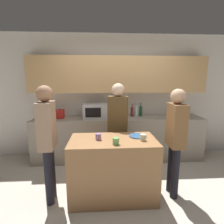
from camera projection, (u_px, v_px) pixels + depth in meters
ground_plane at (127, 199)px, 2.55m from camera, size 14.00×14.00×0.00m
back_wall at (117, 88)px, 3.90m from camera, size 6.40×0.40×2.70m
back_counter at (118, 138)px, 3.83m from camera, size 3.60×0.62×0.92m
kitchen_island at (113, 168)px, 2.57m from camera, size 1.24×0.67×0.89m
microwave at (96, 111)px, 3.68m from camera, size 0.52×0.39×0.30m
toaster at (58, 114)px, 3.65m from camera, size 0.26×0.16×0.18m
potted_plant at (176, 108)px, 3.78m from camera, size 0.14×0.14×0.39m
bottle_0 at (132, 112)px, 3.83m from camera, size 0.06×0.06×0.28m
bottle_1 at (136, 111)px, 3.84m from camera, size 0.08×0.08×0.30m
bottle_2 at (141, 111)px, 3.87m from camera, size 0.06×0.06×0.30m
plate_on_island at (138, 136)px, 2.61m from camera, size 0.26×0.26×0.01m
cup_0 at (98, 137)px, 2.47m from camera, size 0.08×0.08×0.09m
cup_1 at (143, 137)px, 2.43m from camera, size 0.08×0.08×0.09m
cup_2 at (116, 141)px, 2.29m from camera, size 0.09×0.09×0.09m
person_left at (176, 135)px, 2.50m from camera, size 0.21×0.35×1.60m
person_center at (47, 135)px, 2.37m from camera, size 0.22×0.35×1.65m
person_right at (118, 122)px, 3.06m from camera, size 0.37×0.26×1.66m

